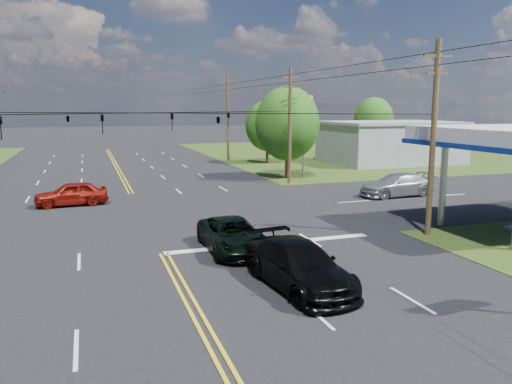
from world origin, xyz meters
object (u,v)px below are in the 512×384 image
object	(u,v)px
pole_right_far	(228,117)
tree_right_b	(267,126)
retail_ne	(390,143)
pole_se	(433,137)
suv_black	(299,265)
pickup_dkgreen	(233,235)
tree_far_r	(374,120)
tree_right_a	(287,124)
pole_ne	(290,124)

from	to	relation	value
pole_right_far	tree_right_b	distance (m)	5.40
retail_ne	pole_se	bearing A→B (deg)	-120.38
retail_ne	tree_right_b	distance (m)	14.22
pole_right_far	suv_black	world-z (taller)	pole_right_far
pole_right_far	pole_se	bearing A→B (deg)	-90.00
retail_ne	suv_black	distance (m)	42.56
pickup_dkgreen	pole_se	bearing A→B (deg)	-2.22
retail_ne	suv_black	xyz separation A→B (m)	(-26.04, -33.63, -1.39)
pole_right_far	suv_black	bearing A→B (deg)	-102.26
tree_right_b	suv_black	bearing A→B (deg)	-108.44
pole_se	tree_far_r	distance (m)	44.30
pole_se	tree_right_b	bearing A→B (deg)	83.95
pole_right_far	tree_far_r	size ratio (longest dim) A/B	1.31
tree_right_a	suv_black	world-z (taller)	tree_right_a
retail_ne	tree_right_b	bearing A→B (deg)	163.50
pole_ne	pickup_dkgreen	xyz separation A→B (m)	(-10.00, -17.50, -4.20)
tree_right_a	tree_far_r	world-z (taller)	tree_right_a
pickup_dkgreen	pole_ne	bearing A→B (deg)	60.90
tree_right_a	tree_right_b	xyz separation A→B (m)	(2.50, 12.00, -0.65)
pole_ne	pole_right_far	bearing A→B (deg)	90.00
tree_right_a	pickup_dkgreen	xyz separation A→B (m)	(-11.00, -20.50, -4.15)
tree_right_a	tree_right_b	distance (m)	12.27
retail_ne	pickup_dkgreen	distance (m)	39.29
pole_se	suv_black	bearing A→B (deg)	-152.90
pole_right_far	tree_right_b	xyz separation A→B (m)	(3.50, -4.00, -0.95)
pole_se	tree_right_a	size ratio (longest dim) A/B	1.16
pole_ne	suv_black	size ratio (longest dim) A/B	1.71
tree_right_b	pickup_dkgreen	bearing A→B (deg)	-112.56
pole_se	suv_black	xyz separation A→B (m)	(-9.04, -4.63, -4.11)
pole_right_far	tree_right_a	size ratio (longest dim) A/B	1.22
pole_ne	tree_far_r	bearing A→B (deg)	45.00
retail_ne	tree_far_r	bearing A→B (deg)	68.20
pole_right_far	pickup_dkgreen	bearing A→B (deg)	-105.32
retail_ne	pole_ne	bearing A→B (deg)	-147.09
tree_right_a	suv_black	distance (m)	27.82
pickup_dkgreen	suv_black	size ratio (longest dim) A/B	0.93
pole_se	tree_far_r	bearing A→B (deg)	61.70
pole_right_far	tree_right_b	bearing A→B (deg)	-48.81
pole_ne	pickup_dkgreen	bearing A→B (deg)	-119.74
pole_ne	tree_right_b	bearing A→B (deg)	76.87
pole_right_far	tree_right_b	world-z (taller)	pole_right_far
pickup_dkgreen	tree_far_r	bearing A→B (deg)	51.81
pole_ne	tree_far_r	size ratio (longest dim) A/B	1.25
suv_black	tree_right_b	bearing A→B (deg)	65.55
retail_ne	pickup_dkgreen	world-z (taller)	retail_ne
tree_right_a	tree_far_r	xyz separation A→B (m)	(20.00, 18.00, -0.33)
pole_ne	tree_right_a	bearing A→B (deg)	71.57
tree_far_r	pole_ne	bearing A→B (deg)	-135.00
pickup_dkgreen	suv_black	world-z (taller)	suv_black
pole_se	tree_far_r	world-z (taller)	pole_se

